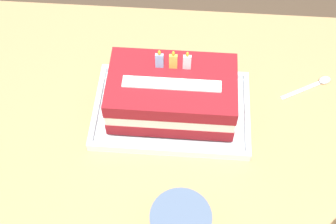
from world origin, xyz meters
The scene contains 4 objects.
dining_table centered at (0.00, 0.00, 0.65)m, with size 1.08×0.78×0.77m.
foil_tray centered at (0.01, 0.04, 0.78)m, with size 0.37×0.24×0.02m.
birthday_cake centered at (0.01, 0.04, 0.85)m, with size 0.28×0.17×0.16m.
serving_spoon_near_tray centered at (0.37, 0.15, 0.78)m, with size 0.13×0.08×0.01m.
Camera 1 is at (0.05, -0.57, 1.67)m, focal length 48.40 mm.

